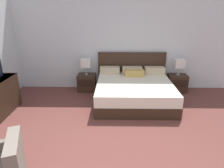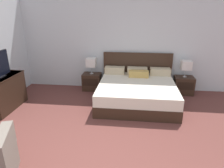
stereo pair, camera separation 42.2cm
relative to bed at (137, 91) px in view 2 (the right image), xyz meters
The scene contains 7 objects.
wall_back 1.62m from the bed, 118.48° to the left, with size 7.18×0.06×2.86m, color silver.
bed is the anchor object (origin of this frame).
nightstand_left 1.57m from the bed, 152.52° to the left, with size 0.55×0.43×0.52m.
nightstand_right 1.56m from the bed, 27.49° to the left, with size 0.55×0.43×0.52m.
table_lamp_left 1.66m from the bed, 152.48° to the left, with size 0.28×0.28×0.49m.
table_lamp_right 1.66m from the bed, 27.54° to the left, with size 0.28×0.28×0.49m.
dresser 3.37m from the bed, 166.02° to the right, with size 0.51×1.20×0.84m.
Camera 2 is at (0.47, -2.12, 2.31)m, focal length 32.00 mm.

